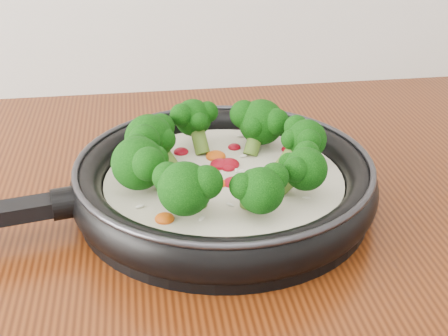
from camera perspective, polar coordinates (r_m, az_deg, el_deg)
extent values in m
cylinder|color=black|center=(0.74, 0.00, -3.00)|extent=(0.40, 0.40, 0.01)
torus|color=black|center=(0.72, 0.00, -1.20)|extent=(0.42, 0.42, 0.04)
torus|color=#2D2D33|center=(0.71, 0.00, 0.51)|extent=(0.41, 0.41, 0.01)
cylinder|color=black|center=(0.69, -14.36, -3.14)|extent=(0.04, 0.04, 0.04)
cylinder|color=silver|center=(0.73, 0.00, -1.73)|extent=(0.33, 0.33, 0.02)
ellipsoid|color=maroon|center=(0.72, -1.55, -0.82)|extent=(0.02, 0.02, 0.01)
ellipsoid|color=maroon|center=(0.70, 3.77, -1.69)|extent=(0.03, 0.03, 0.01)
ellipsoid|color=#DB540E|center=(0.71, -0.36, -1.46)|extent=(0.02, 0.02, 0.01)
ellipsoid|color=maroon|center=(0.72, -1.24, -0.67)|extent=(0.03, 0.03, 0.01)
ellipsoid|color=maroon|center=(0.75, 0.47, 0.33)|extent=(0.04, 0.04, 0.01)
ellipsoid|color=#DB540E|center=(0.64, -5.54, -4.71)|extent=(0.03, 0.03, 0.01)
ellipsoid|color=maroon|center=(0.71, 0.84, -1.39)|extent=(0.03, 0.03, 0.01)
ellipsoid|color=maroon|center=(0.74, -4.15, -0.19)|extent=(0.03, 0.03, 0.01)
ellipsoid|color=#DB540E|center=(0.77, -0.77, 1.08)|extent=(0.03, 0.03, 0.01)
ellipsoid|color=maroon|center=(0.79, 5.96, 1.73)|extent=(0.02, 0.02, 0.01)
ellipsoid|color=maroon|center=(0.74, 0.43, 0.01)|extent=(0.02, 0.02, 0.01)
ellipsoid|color=#DB540E|center=(0.75, 7.57, 0.01)|extent=(0.02, 0.02, 0.01)
ellipsoid|color=maroon|center=(0.79, 0.96, 1.95)|extent=(0.02, 0.02, 0.01)
ellipsoid|color=maroon|center=(0.78, -4.01, 1.50)|extent=(0.02, 0.02, 0.01)
ellipsoid|color=#DB540E|center=(0.73, -5.81, -0.70)|extent=(0.03, 0.03, 0.01)
ellipsoid|color=maroon|center=(0.75, -0.35, 0.32)|extent=(0.03, 0.03, 0.01)
ellipsoid|color=maroon|center=(0.73, -1.05, -0.45)|extent=(0.02, 0.02, 0.01)
ellipsoid|color=white|center=(0.73, -0.14, -0.48)|extent=(0.01, 0.01, 0.00)
ellipsoid|color=white|center=(0.67, -7.82, -3.56)|extent=(0.01, 0.01, 0.00)
ellipsoid|color=white|center=(0.72, -4.39, -1.33)|extent=(0.01, 0.01, 0.00)
ellipsoid|color=white|center=(0.73, -2.44, -0.34)|extent=(0.01, 0.01, 0.00)
ellipsoid|color=white|center=(0.71, -2.89, -1.59)|extent=(0.01, 0.01, 0.00)
ellipsoid|color=white|center=(0.69, 7.65, -2.80)|extent=(0.01, 0.01, 0.00)
ellipsoid|color=white|center=(0.81, -6.04, 2.23)|extent=(0.01, 0.01, 0.00)
ellipsoid|color=white|center=(0.73, -2.44, -0.43)|extent=(0.01, 0.01, 0.00)
ellipsoid|color=white|center=(0.78, 2.41, 1.56)|extent=(0.01, 0.01, 0.00)
ellipsoid|color=white|center=(0.70, -2.44, -1.66)|extent=(0.01, 0.01, 0.00)
ellipsoid|color=white|center=(0.73, -0.40, -0.76)|extent=(0.01, 0.01, 0.00)
ellipsoid|color=white|center=(0.78, 6.92, 1.31)|extent=(0.01, 0.01, 0.00)
ellipsoid|color=white|center=(0.77, 7.82, 0.87)|extent=(0.01, 0.01, 0.00)
ellipsoid|color=white|center=(0.67, 0.56, -3.45)|extent=(0.01, 0.01, 0.00)
ellipsoid|color=white|center=(0.66, 4.48, -3.66)|extent=(0.00, 0.01, 0.00)
ellipsoid|color=white|center=(0.71, -2.42, -1.50)|extent=(0.01, 0.01, 0.00)
ellipsoid|color=white|center=(0.74, 1.56, -0.28)|extent=(0.01, 0.01, 0.00)
ellipsoid|color=white|center=(0.69, -3.23, -2.05)|extent=(0.01, 0.00, 0.00)
ellipsoid|color=white|center=(0.73, 5.73, -0.70)|extent=(0.00, 0.01, 0.00)
ellipsoid|color=white|center=(0.70, 5.95, -1.70)|extent=(0.01, 0.01, 0.00)
ellipsoid|color=white|center=(0.64, -2.04, -4.70)|extent=(0.01, 0.01, 0.00)
ellipsoid|color=white|center=(0.67, -3.47, -3.15)|extent=(0.01, 0.01, 0.00)
ellipsoid|color=white|center=(0.83, 1.59, 2.98)|extent=(0.01, 0.01, 0.00)
ellipsoid|color=white|center=(0.74, 1.17, -0.24)|extent=(0.01, 0.01, 0.00)
ellipsoid|color=white|center=(0.77, 1.81, 1.12)|extent=(0.01, 0.01, 0.00)
ellipsoid|color=white|center=(0.72, -2.38, -0.99)|extent=(0.01, 0.01, 0.00)
cylinder|color=olive|center=(0.74, 6.05, 1.01)|extent=(0.04, 0.02, 0.04)
sphere|color=black|center=(0.74, 7.67, 2.65)|extent=(0.06, 0.06, 0.05)
sphere|color=black|center=(0.74, 6.73, 3.78)|extent=(0.04, 0.04, 0.03)
sphere|color=black|center=(0.72, 7.91, 2.51)|extent=(0.03, 0.03, 0.03)
sphere|color=black|center=(0.73, 6.23, 2.65)|extent=(0.03, 0.03, 0.02)
cylinder|color=olive|center=(0.78, 2.82, 2.48)|extent=(0.04, 0.04, 0.04)
sphere|color=black|center=(0.79, 3.49, 4.28)|extent=(0.07, 0.07, 0.06)
sphere|color=black|center=(0.79, 1.86, 5.01)|extent=(0.04, 0.04, 0.04)
sphere|color=black|center=(0.77, 4.83, 4.30)|extent=(0.04, 0.04, 0.03)
sphere|color=black|center=(0.77, 2.85, 3.93)|extent=(0.03, 0.03, 0.03)
cylinder|color=olive|center=(0.78, -2.30, 2.74)|extent=(0.03, 0.04, 0.04)
sphere|color=black|center=(0.79, -2.88, 4.69)|extent=(0.06, 0.06, 0.05)
sphere|color=black|center=(0.78, -3.97, 4.91)|extent=(0.04, 0.04, 0.03)
sphere|color=black|center=(0.79, -1.55, 5.22)|extent=(0.03, 0.03, 0.03)
sphere|color=black|center=(0.77, -2.37, 4.32)|extent=(0.03, 0.03, 0.02)
cylinder|color=olive|center=(0.75, -5.58, 1.19)|extent=(0.04, 0.03, 0.04)
sphere|color=black|center=(0.75, -6.97, 2.73)|extent=(0.07, 0.07, 0.06)
sphere|color=black|center=(0.72, -7.40, 2.60)|extent=(0.04, 0.04, 0.04)
sphere|color=black|center=(0.76, -5.89, 3.78)|extent=(0.04, 0.04, 0.03)
sphere|color=black|center=(0.74, -5.63, 2.65)|extent=(0.03, 0.03, 0.03)
cylinder|color=olive|center=(0.69, -6.21, -0.80)|extent=(0.04, 0.03, 0.04)
sphere|color=black|center=(0.68, -7.98, 0.43)|extent=(0.07, 0.07, 0.06)
sphere|color=black|center=(0.66, -7.03, 0.37)|extent=(0.04, 0.04, 0.04)
sphere|color=black|center=(0.70, -8.08, 1.75)|extent=(0.04, 0.04, 0.03)
sphere|color=black|center=(0.68, -6.38, 0.85)|extent=(0.03, 0.03, 0.03)
cylinder|color=olive|center=(0.65, -2.80, -2.70)|extent=(0.04, 0.04, 0.04)
sphere|color=black|center=(0.62, -3.68, -1.93)|extent=(0.07, 0.07, 0.06)
sphere|color=black|center=(0.62, -1.67, -1.33)|extent=(0.04, 0.04, 0.04)
sphere|color=black|center=(0.63, -5.22, -0.86)|extent=(0.04, 0.04, 0.03)
sphere|color=black|center=(0.64, -2.89, -0.97)|extent=(0.03, 0.03, 0.03)
cylinder|color=olive|center=(0.65, 2.65, -2.79)|extent=(0.03, 0.04, 0.04)
sphere|color=black|center=(0.63, 3.45, -2.11)|extent=(0.06, 0.06, 0.05)
sphere|color=black|center=(0.63, 4.70, -0.83)|extent=(0.04, 0.04, 0.03)
sphere|color=black|center=(0.62, 1.76, -1.71)|extent=(0.03, 0.03, 0.03)
sphere|color=black|center=(0.64, 2.70, -1.13)|extent=(0.03, 0.03, 0.02)
cylinder|color=olive|center=(0.68, 5.88, -1.24)|extent=(0.04, 0.04, 0.04)
sphere|color=black|center=(0.67, 7.60, -0.10)|extent=(0.06, 0.06, 0.05)
sphere|color=black|center=(0.68, 7.70, 1.29)|extent=(0.03, 0.03, 0.03)
sphere|color=black|center=(0.65, 6.68, -0.13)|extent=(0.03, 0.03, 0.03)
sphere|color=black|center=(0.67, 6.06, 0.45)|extent=(0.03, 0.03, 0.02)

